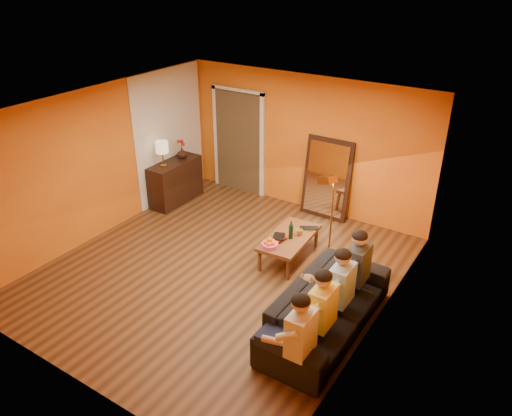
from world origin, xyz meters
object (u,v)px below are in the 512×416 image
Objects in this scene: table_lamp at (162,154)px; person_far_right at (358,270)px; person_far_left at (301,340)px; vase at (182,153)px; person_mid_right at (341,290)px; floor_lamp at (331,219)px; sofa at (327,308)px; dog at (304,302)px; wine_bottle at (291,230)px; tumbler at (300,232)px; coffee_table at (289,247)px; sideboard at (176,182)px; mirror_frame at (327,178)px; laptop at (309,229)px.

table_lamp is 4.50m from person_far_right.
person_far_left is 5.72× the size of vase.
person_mid_right is 0.55m from person_far_right.
sofa is at bearing -42.56° from floor_lamp.
dog is 2.36× the size of wine_bottle.
coffee_table is at bearing -135.00° from tumbler.
person_mid_right is (0.86, -1.51, -0.11)m from floor_lamp.
tumbler is (-0.85, 1.45, 0.10)m from dog.
coffee_table is at bearing -16.70° from vase.
person_far_right reaches higher than vase.
wine_bottle is (-1.35, 2.19, -0.03)m from person_far_left.
sideboard is at bearing 164.23° from person_far_right.
mirror_frame is 3.01m from sideboard.
vase is at bearing 139.17° from laptop.
person_far_left is 1.10m from person_mid_right.
wine_bottle is at bearing -17.31° from vase.
dog is 4.57m from vase.
floor_lamp is (0.54, 0.37, 0.51)m from coffee_table.
dog is 1.59m from wine_bottle.
wine_bottle is at bearing 141.01° from person_mid_right.
sideboard reaches higher than dog.
person_far_left is at bearing -90.00° from person_mid_right.
person_far_left is 11.71× the size of tumbler.
sofa is 10.93× the size of vase.
wine_bottle is (-0.92, 1.28, 0.21)m from dog.
floor_lamp is at bearing 0.48° from table_lamp.
dog is at bearing -54.18° from wine_bottle.
table_lamp is 3.22m from laptop.
mirror_frame reaches higher than sideboard.
sideboard is 1.61× the size of dog.
table_lamp reaches higher than tumbler.
vase reaches higher than coffee_table.
sideboard is at bearing -158.84° from mirror_frame.
table_lamp is 4.64m from person_mid_right.
person_far_left is at bearing -90.00° from person_far_right.
person_far_left is at bearing -61.56° from tumbler.
dog is 1.86m from laptop.
floor_lamp is (3.51, -0.27, 0.29)m from sideboard.
table_lamp is 3.12m from coffee_table.
person_mid_right is 1.74m from wine_bottle.
sofa is at bearing -23.96° from sideboard.
vase is (-4.37, 2.03, 0.35)m from person_mid_right.
coffee_table is at bearing 140.77° from person_mid_right.
dog is 0.60× the size of person_mid_right.
floor_lamp is (3.51, 0.03, -0.39)m from table_lamp.
mirror_frame is at bearing 124.32° from person_far_right.
laptop is at bearing 115.19° from person_far_left.
table_lamp reaches higher than coffee_table.
laptop is (3.15, 0.01, -0.67)m from table_lamp.
laptop is 3.24m from vase.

